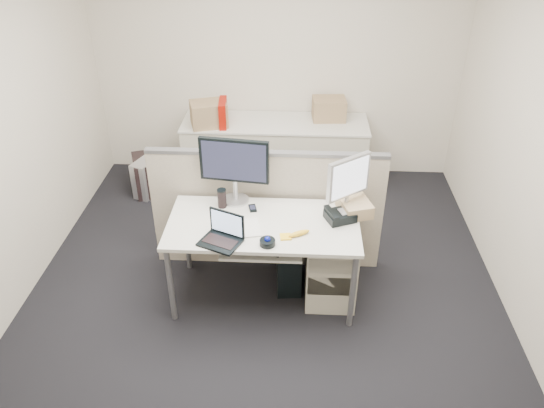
# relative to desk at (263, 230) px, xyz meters

# --- Properties ---
(floor) EXTENTS (4.00, 4.50, 0.01)m
(floor) POSITION_rel_desk_xyz_m (0.00, 0.00, -0.67)
(floor) COLOR black
(floor) RESTS_ON ground
(wall_back) EXTENTS (4.00, 0.02, 2.70)m
(wall_back) POSITION_rel_desk_xyz_m (0.00, 2.25, 0.69)
(wall_back) COLOR beige
(wall_back) RESTS_ON ground
(desk) EXTENTS (1.50, 0.75, 0.73)m
(desk) POSITION_rel_desk_xyz_m (0.00, 0.00, 0.00)
(desk) COLOR beige
(desk) RESTS_ON floor
(keyboard_tray) EXTENTS (0.62, 0.32, 0.02)m
(keyboard_tray) POSITION_rel_desk_xyz_m (0.00, -0.18, -0.04)
(keyboard_tray) COLOR beige
(keyboard_tray) RESTS_ON desk
(drawer_pedestal) EXTENTS (0.40, 0.55, 0.65)m
(drawer_pedestal) POSITION_rel_desk_xyz_m (0.55, 0.05, -0.34)
(drawer_pedestal) COLOR #AAA48E
(drawer_pedestal) RESTS_ON floor
(cubicle_partition) EXTENTS (2.00, 0.06, 1.10)m
(cubicle_partition) POSITION_rel_desk_xyz_m (0.00, 0.45, -0.11)
(cubicle_partition) COLOR #B3A793
(cubicle_partition) RESTS_ON floor
(back_counter) EXTENTS (2.00, 0.60, 0.72)m
(back_counter) POSITION_rel_desk_xyz_m (0.00, 1.93, -0.30)
(back_counter) COLOR #AAA48E
(back_counter) RESTS_ON floor
(monitor_main) EXTENTS (0.59, 0.29, 0.56)m
(monitor_main) POSITION_rel_desk_xyz_m (-0.25, 0.32, 0.35)
(monitor_main) COLOR black
(monitor_main) RESTS_ON desk
(monitor_small) EXTENTS (0.44, 0.41, 0.49)m
(monitor_small) POSITION_rel_desk_xyz_m (0.65, 0.18, 0.31)
(monitor_small) COLOR #B7B7BC
(monitor_small) RESTS_ON desk
(laptop) EXTENTS (0.35, 0.32, 0.22)m
(laptop) POSITION_rel_desk_xyz_m (-0.30, -0.28, 0.17)
(laptop) COLOR black
(laptop) RESTS_ON desk
(trackball) EXTENTS (0.15, 0.15, 0.04)m
(trackball) POSITION_rel_desk_xyz_m (0.05, -0.28, 0.09)
(trackball) COLOR black
(trackball) RESTS_ON desk
(desk_phone) EXTENTS (0.27, 0.25, 0.07)m
(desk_phone) POSITION_rel_desk_xyz_m (0.60, 0.08, 0.10)
(desk_phone) COLOR black
(desk_phone) RESTS_ON desk
(paper_stack) EXTENTS (0.25, 0.29, 0.01)m
(paper_stack) POSITION_rel_desk_xyz_m (-0.12, -0.08, 0.07)
(paper_stack) COLOR silver
(paper_stack) RESTS_ON desk
(sticky_pad) EXTENTS (0.09, 0.09, 0.01)m
(sticky_pad) POSITION_rel_desk_xyz_m (0.18, -0.18, 0.07)
(sticky_pad) COLOR yellow
(sticky_pad) RESTS_ON desk
(travel_mug) EXTENTS (0.08, 0.08, 0.15)m
(travel_mug) POSITION_rel_desk_xyz_m (-0.35, 0.22, 0.14)
(travel_mug) COLOR black
(travel_mug) RESTS_ON desk
(banana) EXTENTS (0.18, 0.12, 0.04)m
(banana) POSITION_rel_desk_xyz_m (0.28, -0.15, 0.09)
(banana) COLOR yellow
(banana) RESTS_ON desk
(cellphone) EXTENTS (0.08, 0.12, 0.01)m
(cellphone) POSITION_rel_desk_xyz_m (-0.10, 0.20, 0.07)
(cellphone) COLOR black
(cellphone) RESTS_ON desk
(manila_folders) EXTENTS (0.30, 0.34, 0.11)m
(manila_folders) POSITION_rel_desk_xyz_m (0.72, 0.20, 0.12)
(manila_folders) COLOR tan
(manila_folders) RESTS_ON desk
(keyboard) EXTENTS (0.49, 0.33, 0.03)m
(keyboard) POSITION_rel_desk_xyz_m (-0.05, -0.14, -0.02)
(keyboard) COLOR black
(keyboard) RESTS_ON keyboard_tray
(pc_tower_desk) EXTENTS (0.24, 0.51, 0.47)m
(pc_tower_desk) POSITION_rel_desk_xyz_m (0.20, 0.20, -0.43)
(pc_tower_desk) COLOR black
(pc_tower_desk) RESTS_ON floor
(pc_tower_spare_dark) EXTENTS (0.31, 0.46, 0.40)m
(pc_tower_spare_dark) POSITION_rel_desk_xyz_m (-1.45, 1.63, -0.46)
(pc_tower_spare_dark) COLOR black
(pc_tower_spare_dark) RESTS_ON floor
(pc_tower_spare_silver) EXTENTS (0.32, 0.47, 0.41)m
(pc_tower_spare_silver) POSITION_rel_desk_xyz_m (-1.37, 1.63, -0.46)
(pc_tower_spare_silver) COLOR #B7B7BC
(pc_tower_spare_silver) RESTS_ON floor
(cardboard_box_left) EXTENTS (0.44, 0.38, 0.28)m
(cardboard_box_left) POSITION_rel_desk_xyz_m (-0.70, 1.81, 0.20)
(cardboard_box_left) COLOR #8E7951
(cardboard_box_left) RESTS_ON back_counter
(cardboard_box_right) EXTENTS (0.37, 0.30, 0.25)m
(cardboard_box_right) POSITION_rel_desk_xyz_m (0.58, 2.05, 0.18)
(cardboard_box_right) COLOR #8E7951
(cardboard_box_right) RESTS_ON back_counter
(red_binder) EXTENTS (0.10, 0.32, 0.29)m
(red_binder) POSITION_rel_desk_xyz_m (-0.55, 1.83, 0.20)
(red_binder) COLOR #991005
(red_binder) RESTS_ON back_counter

